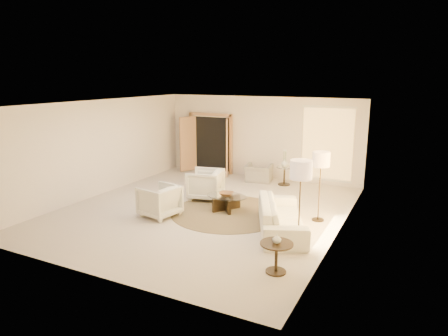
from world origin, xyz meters
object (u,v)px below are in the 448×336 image
at_px(side_table, 284,174).
at_px(floor_lamp_near, 321,162).
at_px(armchair_right, 159,199).
at_px(side_vase, 285,163).
at_px(bowl, 226,194).
at_px(sofa, 281,216).
at_px(accent_chair, 259,170).
at_px(end_vase, 277,239).
at_px(floor_lamp_far, 301,174).
at_px(coffee_table, 226,201).
at_px(end_table, 276,252).
at_px(armchair_left, 205,183).

distance_m(side_table, floor_lamp_near, 3.50).
height_order(armchair_right, side_vase, armchair_right).
bearing_deg(bowl, sofa, -22.36).
xyz_separation_m(armchair_right, accent_chair, (0.96, 4.31, -0.06)).
bearing_deg(side_vase, sofa, -72.67).
bearing_deg(end_vase, floor_lamp_far, 88.65).
relative_size(bowl, side_vase, 1.48).
bearing_deg(floor_lamp_near, floor_lamp_far, -90.00).
bearing_deg(accent_chair, coffee_table, 86.97).
height_order(end_table, side_table, side_table).
height_order(accent_chair, side_vase, side_vase).
distance_m(side_table, side_vase, 0.36).
relative_size(floor_lamp_near, floor_lamp_far, 0.94).
relative_size(armchair_left, bowl, 2.51).
distance_m(armchair_left, side_table, 2.92).
xyz_separation_m(accent_chair, end_vase, (2.67, -5.83, 0.26)).
bearing_deg(coffee_table, floor_lamp_far, -30.47).
height_order(armchair_right, bowl, armchair_right).
xyz_separation_m(floor_lamp_near, floor_lamp_far, (0.00, -1.72, 0.10)).
relative_size(end_table, floor_lamp_near, 0.35).
xyz_separation_m(coffee_table, end_table, (2.32, -2.66, 0.13)).
bearing_deg(armchair_left, floor_lamp_far, 46.48).
height_order(accent_chair, end_table, accent_chair).
xyz_separation_m(armchair_right, side_vase, (1.87, 4.28, 0.28)).
distance_m(bowl, side_vase, 3.19).
relative_size(sofa, end_table, 4.03).
bearing_deg(floor_lamp_near, accent_chair, 133.71).
bearing_deg(bowl, end_table, -49.00).
xyz_separation_m(accent_chair, floor_lamp_near, (2.70, -2.83, 1.08)).
bearing_deg(sofa, bowl, 43.81).
xyz_separation_m(coffee_table, end_vase, (2.32, -2.66, 0.39)).
bearing_deg(side_vase, coffee_table, -99.98).
bearing_deg(side_vase, end_vase, -73.07).
height_order(armchair_left, side_table, armchair_left).
xyz_separation_m(end_table, side_table, (-1.77, 5.80, -0.03)).
relative_size(armchair_left, end_table, 1.58).
relative_size(coffee_table, end_vase, 6.75).
bearing_deg(side_table, end_table, -73.07).
xyz_separation_m(floor_lamp_near, side_vase, (-1.80, 2.80, -0.74)).
bearing_deg(end_vase, sofa, 106.14).
relative_size(floor_lamp_far, end_vase, 10.79).
bearing_deg(bowl, end_vase, -49.00).
relative_size(sofa, side_vase, 9.49).
bearing_deg(floor_lamp_near, sofa, -119.29).
bearing_deg(floor_lamp_far, armchair_left, 148.60).
relative_size(accent_chair, floor_lamp_far, 0.48).
distance_m(sofa, end_vase, 2.04).
height_order(end_table, end_vase, end_vase).
height_order(armchair_left, armchair_right, armchair_left).
height_order(sofa, floor_lamp_far, floor_lamp_far).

